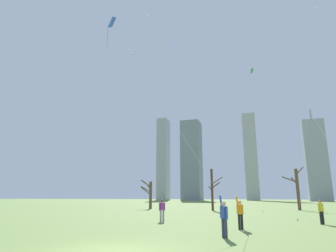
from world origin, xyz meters
TOP-DOWN VIEW (x-y plane):
  - ground_plane at (0.00, 0.00)m, footprint 400.00×400.00m
  - kite_flyer_midfield_center_blue at (0.63, 6.24)m, footprint 10.53×7.06m
  - kite_flyer_foreground_right_white at (2.53, 5.34)m, footprint 5.08×13.88m
  - kite_flyer_foreground_left_orange at (7.67, 4.06)m, footprint 5.91×3.94m
  - bystander_watching_nearby at (8.50, 13.44)m, footprint 0.38×0.40m
  - bystander_far_off_by_trees at (-2.49, 12.11)m, footprint 0.39×0.39m
  - distant_kite_drifting_left_green at (4.33, 32.09)m, footprint 0.41×2.93m
  - bare_tree_center at (9.16, 35.75)m, footprint 3.00×1.78m
  - bare_tree_far_right_edge at (-12.23, 34.00)m, footprint 1.91×1.96m
  - bare_tree_right_of_center at (-1.88, 30.94)m, footprint 1.91×2.91m
  - skyline_short_annex at (-29.26, 132.10)m, footprint 9.18×9.42m
  - skyline_mid_tower_left at (-46.81, 139.90)m, footprint 5.19×8.15m
  - skyline_wide_slab at (25.18, 123.48)m, footprint 8.36×7.22m
  - skyline_squat_block at (-1.17, 141.23)m, footprint 6.23×5.78m

SIDE VIEW (x-z plane):
  - ground_plane at x=0.00m, z-range 0.00..0.00m
  - bystander_watching_nearby at x=8.50m, z-range 0.09..1.71m
  - bystander_far_off_by_trees at x=-2.49m, z-range 0.09..1.71m
  - bare_tree_far_right_edge at x=-12.23m, z-range 0.14..4.50m
  - bare_tree_right_of_center at x=-1.88m, z-range 0.10..5.64m
  - bare_tree_center at x=9.16m, z-range 0.04..5.97m
  - kite_flyer_foreground_left_orange at x=7.67m, z-range -4.05..11.70m
  - kite_flyer_foreground_right_white at x=2.53m, z-range -3.47..11.55m
  - kite_flyer_midfield_center_blue at x=0.63m, z-range -3.81..13.72m
  - skyline_wide_slab at x=25.18m, z-range -2.34..35.43m
  - distant_kite_drifting_left_green at x=4.33m, z-range 7.76..28.09m
  - skyline_short_annex at x=-29.26m, z-range 0.00..38.98m
  - skyline_squat_block at x=-1.17m, z-range 0.00..43.05m
  - skyline_mid_tower_left at x=-46.81m, z-range 0.00..43.49m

